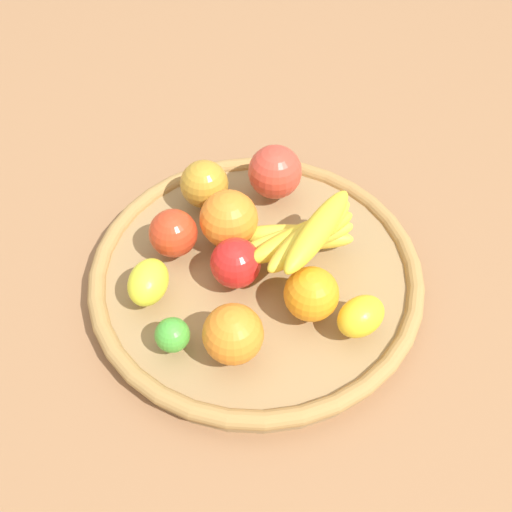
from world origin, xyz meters
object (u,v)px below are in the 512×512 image
at_px(banana_bunch, 304,236).
at_px(apple_2, 204,184).
at_px(orange_2, 311,294).
at_px(lemon_1, 148,282).
at_px(orange_0, 233,334).
at_px(apple_1, 236,263).
at_px(lemon_0, 361,316).
at_px(apple_3, 275,172).
at_px(lime_0, 172,335).
at_px(orange_1, 229,219).
at_px(apple_0, 173,233).

bearing_deg(banana_bunch, apple_2, -7.60).
bearing_deg(orange_2, lemon_1, 24.15).
height_order(orange_0, apple_1, orange_0).
height_order(lemon_0, apple_3, apple_3).
bearing_deg(apple_3, orange_0, 109.99).
distance_m(orange_2, lime_0, 0.17).
relative_size(orange_1, banana_bunch, 0.49).
relative_size(orange_1, lemon_1, 1.18).
xyz_separation_m(lemon_1, apple_1, (-0.08, -0.08, 0.01)).
height_order(orange_0, apple_0, orange_0).
xyz_separation_m(banana_bunch, orange_0, (0.00, 0.17, -0.01)).
distance_m(banana_bunch, lemon_0, 0.13).
xyz_separation_m(orange_2, apple_1, (0.11, 0.01, -0.00)).
bearing_deg(lime_0, orange_0, -155.20).
distance_m(orange_1, orange_0, 0.18).
bearing_deg(orange_1, apple_2, -31.69).
height_order(banana_bunch, apple_0, banana_bunch).
height_order(lemon_0, apple_1, apple_1).
relative_size(orange_0, lime_0, 1.70).
bearing_deg(apple_2, lemon_1, 100.97).
bearing_deg(banana_bunch, lemon_1, 47.50).
xyz_separation_m(lemon_0, apple_2, (0.28, -0.08, 0.01)).
bearing_deg(apple_0, orange_1, -134.28).
bearing_deg(apple_0, lemon_0, -176.87).
height_order(orange_1, apple_3, orange_1).
relative_size(lemon_1, apple_3, 0.86).
height_order(lemon_1, apple_0, apple_0).
bearing_deg(orange_1, apple_1, 129.77).
bearing_deg(lime_0, apple_2, -64.70).
xyz_separation_m(orange_0, orange_2, (-0.05, -0.10, -0.00)).
height_order(apple_0, orange_2, orange_2).
height_order(orange_2, apple_1, orange_2).
bearing_deg(lime_0, apple_1, -94.98).
distance_m(banana_bunch, apple_2, 0.17).
bearing_deg(orange_1, orange_0, 124.44).
height_order(lemon_1, orange_0, orange_0).
bearing_deg(apple_2, apple_0, 99.65).
bearing_deg(orange_1, lime_0, 101.02).
relative_size(orange_0, orange_2, 1.06).
relative_size(lemon_1, apple_0, 1.03).
xyz_separation_m(banana_bunch, orange_2, (-0.05, 0.07, -0.01)).
height_order(banana_bunch, lime_0, banana_bunch).
height_order(lemon_0, orange_2, orange_2).
bearing_deg(banana_bunch, lime_0, 70.73).
bearing_deg(orange_2, apple_2, -22.52).
height_order(banana_bunch, lemon_1, banana_bunch).
bearing_deg(lime_0, orange_2, -132.04).
bearing_deg(lemon_1, banana_bunch, -132.50).
relative_size(apple_2, apple_3, 0.89).
relative_size(orange_1, apple_2, 1.15).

